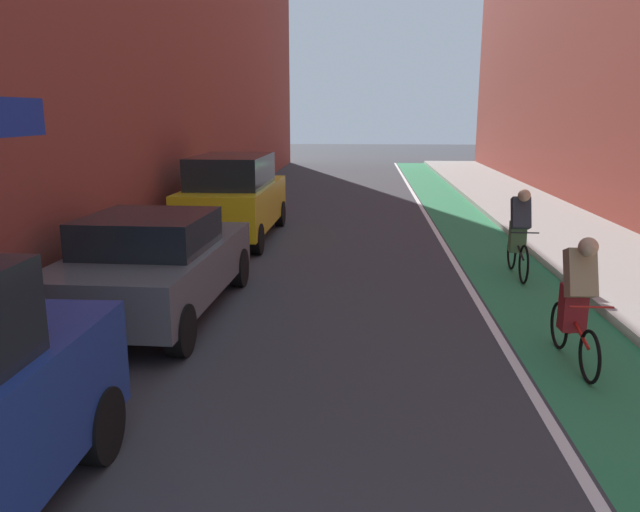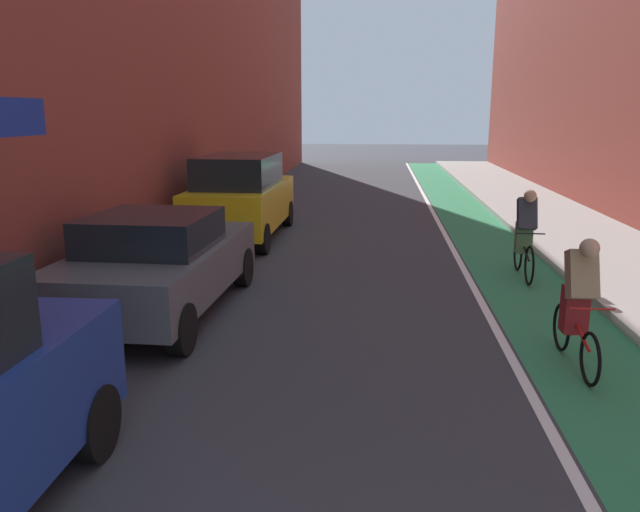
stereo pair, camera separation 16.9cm
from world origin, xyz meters
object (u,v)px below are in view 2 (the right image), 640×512
parked_suv_yellow_cab (241,196)px  cyclist_mid (578,298)px  parked_sedan_gray (158,262)px  cyclist_trailing (525,231)px

parked_suv_yellow_cab → cyclist_mid: parked_suv_yellow_cab is taller
parked_suv_yellow_cab → cyclist_mid: (5.55, -7.23, -0.17)m
cyclist_mid → parked_suv_yellow_cab: bearing=127.5°
parked_sedan_gray → cyclist_mid: 5.75m
parked_sedan_gray → cyclist_trailing: bearing=24.4°
parked_suv_yellow_cab → cyclist_trailing: 6.63m
parked_suv_yellow_cab → cyclist_trailing: bearing=-27.7°
parked_suv_yellow_cab → cyclist_mid: size_ratio=2.74×
parked_suv_yellow_cab → cyclist_mid: bearing=-52.5°
parked_suv_yellow_cab → parked_sedan_gray: bearing=-90.0°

